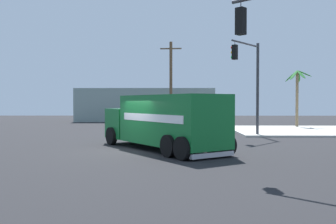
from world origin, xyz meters
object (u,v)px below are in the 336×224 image
(traffic_light_primary, at_px, (325,45))
(palm_tree_far, at_px, (297,90))
(utility_pole, at_px, (171,82))
(traffic_light_secondary, at_px, (250,74))
(delivery_truck, at_px, (163,121))

(traffic_light_primary, distance_m, palm_tree_far, 25.41)
(traffic_light_primary, distance_m, utility_pole, 28.25)
(traffic_light_secondary, bearing_deg, utility_pole, 113.18)
(traffic_light_primary, relative_size, utility_pole, 0.72)
(traffic_light_primary, height_order, traffic_light_secondary, traffic_light_secondary)
(traffic_light_secondary, xyz_separation_m, palm_tree_far, (6.34, 9.53, -0.74))
(delivery_truck, height_order, palm_tree_far, palm_tree_far)
(delivery_truck, distance_m, utility_pole, 20.28)
(traffic_light_primary, bearing_deg, delivery_truck, 122.84)
(palm_tree_far, bearing_deg, delivery_truck, -126.26)
(traffic_light_primary, relative_size, palm_tree_far, 1.18)
(traffic_light_secondary, distance_m, palm_tree_far, 11.47)
(traffic_light_primary, height_order, utility_pole, utility_pole)
(delivery_truck, relative_size, traffic_light_secondary, 1.30)
(palm_tree_far, bearing_deg, utility_pole, 163.78)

